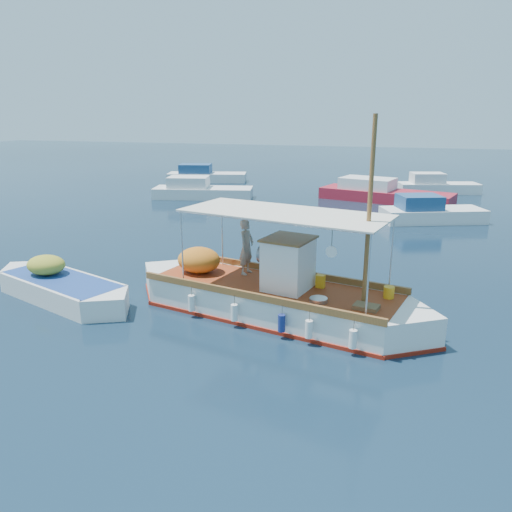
# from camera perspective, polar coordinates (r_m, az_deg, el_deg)

# --- Properties ---
(ground) EXTENTS (160.00, 160.00, 0.00)m
(ground) POSITION_cam_1_polar(r_m,az_deg,el_deg) (16.80, 1.78, -5.66)
(ground) COLOR black
(ground) RESTS_ON ground
(fishing_caique) EXTENTS (10.26, 4.48, 6.42)m
(fishing_caique) POSITION_cam_1_polar(r_m,az_deg,el_deg) (15.96, 1.71, -4.69)
(fishing_caique) COLOR white
(fishing_caique) RESTS_ON ground
(dinghy) EXTENTS (6.25, 3.39, 1.62)m
(dinghy) POSITION_cam_1_polar(r_m,az_deg,el_deg) (18.58, -21.39, -3.52)
(dinghy) COLOR white
(dinghy) RESTS_ON ground
(bg_boat_nw) EXTENTS (7.61, 3.88, 1.80)m
(bg_boat_nw) POSITION_cam_1_polar(r_m,az_deg,el_deg) (37.75, -6.40, 7.33)
(bg_boat_nw) COLOR silver
(bg_boat_nw) RESTS_ON ground
(bg_boat_n) EXTENTS (9.70, 5.22, 1.80)m
(bg_boat_n) POSITION_cam_1_polar(r_m,az_deg,el_deg) (37.44, 14.15, 6.87)
(bg_boat_n) COLOR maroon
(bg_boat_n) RESTS_ON ground
(bg_boat_ne) EXTENTS (6.21, 4.15, 1.80)m
(bg_boat_ne) POSITION_cam_1_polar(r_m,az_deg,el_deg) (30.99, 19.23, 4.59)
(bg_boat_ne) COLOR silver
(bg_boat_ne) RESTS_ON ground
(bg_boat_far_w) EXTENTS (7.45, 3.94, 1.80)m
(bg_boat_far_w) POSITION_cam_1_polar(r_m,az_deg,el_deg) (46.81, -5.88, 9.06)
(bg_boat_far_w) COLOR silver
(bg_boat_far_w) RESTS_ON ground
(bg_boat_far_n) EXTENTS (6.45, 3.56, 1.80)m
(bg_boat_far_n) POSITION_cam_1_polar(r_m,az_deg,el_deg) (42.33, 19.87, 7.43)
(bg_boat_far_n) COLOR silver
(bg_boat_far_n) RESTS_ON ground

